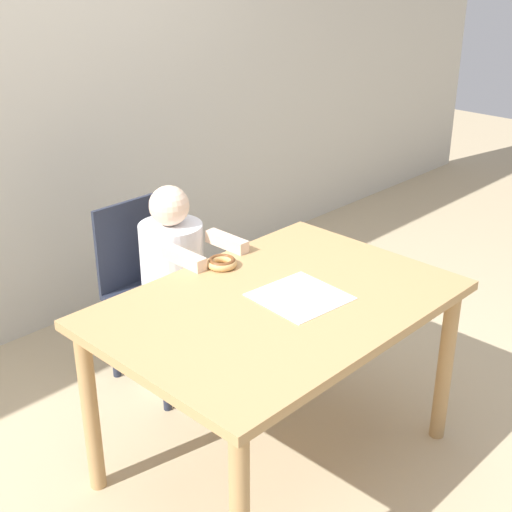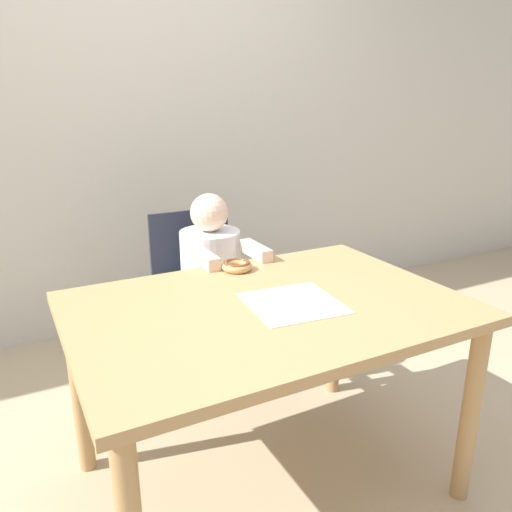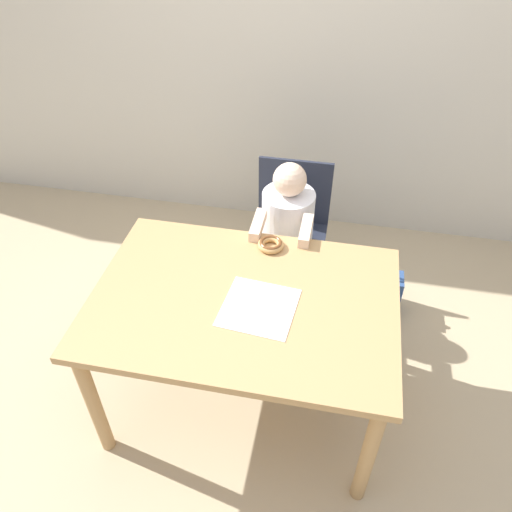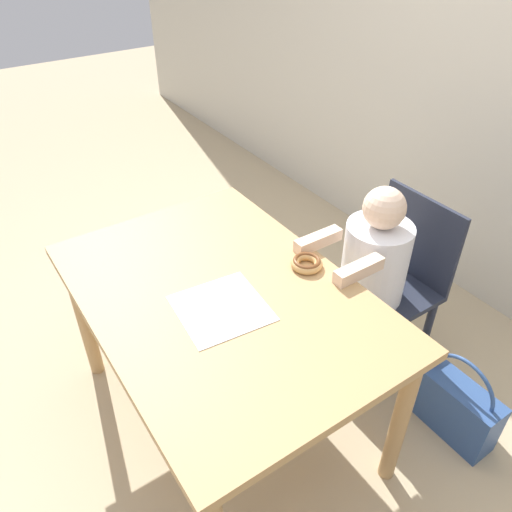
{
  "view_description": "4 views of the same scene",
  "coord_description": "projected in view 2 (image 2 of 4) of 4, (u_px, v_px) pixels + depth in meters",
  "views": [
    {
      "loc": [
        -1.65,
        -1.48,
        1.87
      ],
      "look_at": [
        0.02,
        0.13,
        0.82
      ],
      "focal_mm": 50.0,
      "sensor_mm": 36.0,
      "label": 1
    },
    {
      "loc": [
        -0.73,
        -1.31,
        1.34
      ],
      "look_at": [
        0.02,
        0.13,
        0.82
      ],
      "focal_mm": 35.0,
      "sensor_mm": 36.0,
      "label": 2
    },
    {
      "loc": [
        0.33,
        -1.39,
        2.16
      ],
      "look_at": [
        0.02,
        0.13,
        0.82
      ],
      "focal_mm": 35.0,
      "sensor_mm": 36.0,
      "label": 3
    },
    {
      "loc": [
        1.17,
        -0.64,
        1.84
      ],
      "look_at": [
        0.02,
        0.13,
        0.82
      ],
      "focal_mm": 35.0,
      "sensor_mm": 36.0,
      "label": 4
    }
  ],
  "objects": [
    {
      "name": "wall_back",
      "position": [
        132.0,
        114.0,
        2.79
      ],
      "size": [
        8.0,
        0.05,
        2.5
      ],
      "color": "beige",
      "rests_on": "ground_plane"
    },
    {
      "name": "donut",
      "position": [
        237.0,
        265.0,
        1.92
      ],
      "size": [
        0.12,
        0.12,
        0.04
      ],
      "color": "tan",
      "rests_on": "dining_table"
    },
    {
      "name": "handbag",
      "position": [
        292.0,
        332.0,
        2.67
      ],
      "size": [
        0.36,
        0.13,
        0.4
      ],
      "color": "#2D4C84",
      "rests_on": "ground_plane"
    },
    {
      "name": "ground_plane",
      "position": [
        267.0,
        480.0,
        1.83
      ],
      "size": [
        12.0,
        12.0,
        0.0
      ],
      "primitive_type": "plane",
      "color": "tan"
    },
    {
      "name": "napkin",
      "position": [
        293.0,
        303.0,
        1.61
      ],
      "size": [
        0.31,
        0.31,
        0.0
      ],
      "color": "white",
      "rests_on": "dining_table"
    },
    {
      "name": "chair",
      "position": [
        202.0,
        295.0,
        2.41
      ],
      "size": [
        0.41,
        0.43,
        0.82
      ],
      "color": "#232838",
      "rests_on": "ground_plane"
    },
    {
      "name": "child_figure",
      "position": [
        212.0,
        297.0,
        2.3
      ],
      "size": [
        0.28,
        0.46,
        0.94
      ],
      "color": "white",
      "rests_on": "ground_plane"
    },
    {
      "name": "dining_table",
      "position": [
        268.0,
        328.0,
        1.64
      ],
      "size": [
        1.25,
        0.87,
        0.7
      ],
      "color": "tan",
      "rests_on": "ground_plane"
    }
  ]
}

